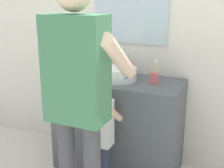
% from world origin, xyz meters
% --- Properties ---
extents(back_wall, '(4.40, 0.10, 2.70)m').
position_xyz_m(back_wall, '(0.00, 0.62, 1.35)').
color(back_wall, silver).
rests_on(back_wall, ground).
extents(vanity_cabinet, '(1.10, 0.54, 0.85)m').
position_xyz_m(vanity_cabinet, '(0.00, 0.30, 0.43)').
color(vanity_cabinet, '#4C5156').
rests_on(vanity_cabinet, ground).
extents(sink_basin, '(0.32, 0.32, 0.11)m').
position_xyz_m(sink_basin, '(0.00, 0.28, 0.91)').
color(sink_basin, white).
rests_on(sink_basin, vanity_cabinet).
extents(faucet, '(0.18, 0.14, 0.18)m').
position_xyz_m(faucet, '(0.00, 0.48, 0.93)').
color(faucet, '#B7BABF').
rests_on(faucet, vanity_cabinet).
extents(toothbrush_cup, '(0.07, 0.07, 0.21)m').
position_xyz_m(toothbrush_cup, '(0.31, 0.31, 0.90)').
color(toothbrush_cup, '#D86666').
rests_on(toothbrush_cup, vanity_cabinet).
extents(child_toddler, '(0.29, 0.29, 0.93)m').
position_xyz_m(child_toddler, '(0.00, -0.10, 0.56)').
color(child_toddler, '#2D334C').
rests_on(child_toddler, ground).
extents(adult_parent, '(0.52, 0.55, 1.67)m').
position_xyz_m(adult_parent, '(0.02, -0.43, 1.00)').
color(adult_parent, '#47474C').
rests_on(adult_parent, ground).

